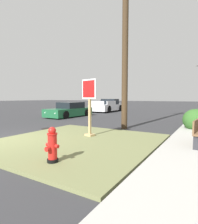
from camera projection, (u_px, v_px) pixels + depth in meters
ground_plane at (1, 142)px, 7.02m from camera, size 160.00×160.00×0.00m
grass_corner_patch at (76, 141)px, 6.86m from camera, size 5.55×5.84×0.08m
fire_hydrant at (52, 146)px, 4.53m from camera, size 0.38×0.34×0.87m
stop_sign at (89, 108)px, 7.57m from camera, size 0.77×0.35×2.32m
manhole_cover at (48, 129)px, 9.86m from camera, size 0.70×0.70×0.02m
parked_sedan_green at (69, 110)px, 16.01m from camera, size 2.03×4.44×1.25m
pickup_truck_white at (108, 106)px, 21.90m from camera, size 2.29×5.20×1.48m
utility_pole at (125, 27)px, 9.51m from camera, size 1.44×0.31×10.18m
shrub_by_curb at (196, 120)px, 9.19m from camera, size 1.21×1.21×1.10m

